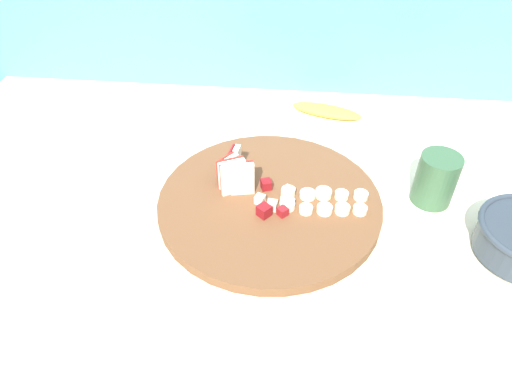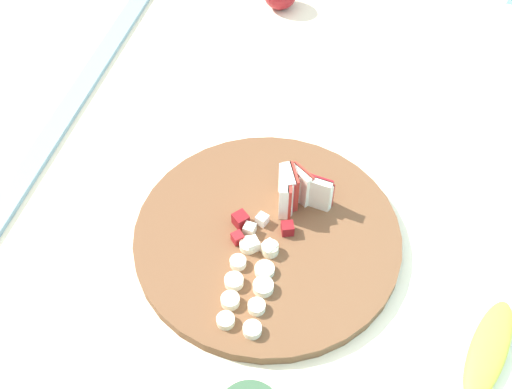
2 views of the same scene
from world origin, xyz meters
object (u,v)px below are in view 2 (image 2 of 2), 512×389
at_px(apple_wedge_fan, 298,190).
at_px(apple_dice_pile, 260,230).
at_px(banana_slice_rows, 249,283).
at_px(banana_peel, 489,350).
at_px(cutting_board, 269,237).

relative_size(apple_wedge_fan, apple_dice_pile, 0.91).
bearing_deg(apple_wedge_fan, banana_slice_rows, -11.55).
bearing_deg(apple_wedge_fan, banana_peel, 59.49).
distance_m(cutting_board, apple_dice_pile, 0.02).
relative_size(banana_slice_rows, banana_peel, 0.96).
height_order(cutting_board, banana_slice_rows, banana_slice_rows).
relative_size(cutting_board, banana_slice_rows, 2.58).
height_order(banana_slice_rows, banana_peel, banana_slice_rows).
height_order(cutting_board, apple_wedge_fan, apple_wedge_fan).
bearing_deg(apple_wedge_fan, cutting_board, -22.35).
height_order(cutting_board, apple_dice_pile, apple_dice_pile).
bearing_deg(banana_slice_rows, apple_dice_pile, -174.92).
height_order(apple_wedge_fan, banana_slice_rows, apple_wedge_fan).
bearing_deg(apple_wedge_fan, apple_dice_pile, -29.92).
xyz_separation_m(apple_wedge_fan, banana_peel, (0.18, 0.30, -0.04)).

